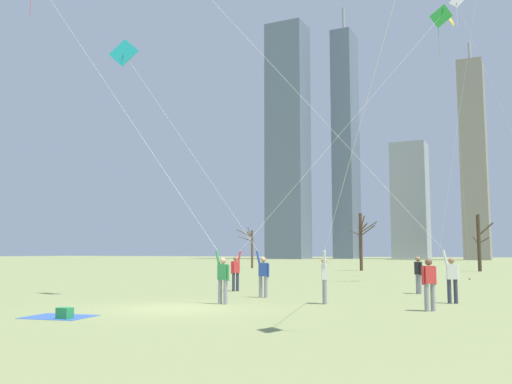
{
  "coord_description": "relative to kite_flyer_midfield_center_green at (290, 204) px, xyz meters",
  "views": [
    {
      "loc": [
        10.23,
        -15.37,
        1.81
      ],
      "look_at": [
        0.0,
        6.0,
        4.37
      ],
      "focal_mm": 39.14,
      "sensor_mm": 36.0,
      "label": 1
    }
  ],
  "objects": [
    {
      "name": "ground_plane",
      "position": [
        0.13,
        -10.16,
        -4.19
      ],
      "size": [
        400.0,
        400.0,
        0.0
      ],
      "primitive_type": "plane",
      "color": "#848E56"
    },
    {
      "name": "bystander_watching_nearby",
      "position": [
        7.67,
        -7.48,
        -3.29
      ],
      "size": [
        0.41,
        0.37,
        1.62
      ],
      "color": "gray",
      "rests_on": "ground"
    },
    {
      "name": "kite_flyer_midfield_center_green",
      "position": [
        0.0,
        0.0,
        0.0
      ],
      "size": [
        9.25,
        10.5,
        16.37
      ],
      "color": "#33384C",
      "rests_on": "ground"
    },
    {
      "name": "kite_flyer_foreground_left_teal",
      "position": [
        -0.42,
        -5.6,
        -1.04
      ],
      "size": [
        6.33,
        2.89,
        10.87
      ],
      "color": "gray",
      "rests_on": "ground"
    },
    {
      "name": "skyline_mid_tower_right",
      "position": [
        0.66,
        115.28,
        19.49
      ],
      "size": [
        5.74,
        9.25,
        52.61
      ],
      "color": "gray",
      "rests_on": "ground"
    },
    {
      "name": "bystander_strolling_midfield",
      "position": [
        6.14,
        -0.19,
        -3.29
      ],
      "size": [
        0.37,
        0.42,
        1.62
      ],
      "color": "gray",
      "rests_on": "ground"
    },
    {
      "name": "kite_flyer_midfield_right_pink",
      "position": [
        4.64,
        -7.56,
        -2.05
      ],
      "size": [
        5.23,
        7.98,
        10.21
      ],
      "color": "gray",
      "rests_on": "ground"
    },
    {
      "name": "skyline_slender_spire",
      "position": [
        -47.67,
        116.31,
        28.77
      ],
      "size": [
        10.58,
        8.52,
        65.93
      ],
      "color": "slate",
      "rests_on": "ground"
    },
    {
      "name": "distant_kite_drifting_left_yellow",
      "position": [
        7.05,
        9.39,
        9.04
      ],
      "size": [
        0.26,
        6.13,
        15.99
      ],
      "color": "yellow",
      "rests_on": "ground"
    },
    {
      "name": "bare_tree_leftmost",
      "position": [
        6.57,
        31.61,
        -1.34
      ],
      "size": [
        2.02,
        2.75,
        5.47
      ],
      "color": "#423326",
      "rests_on": "ground"
    },
    {
      "name": "distant_kite_low_near_trees_white",
      "position": [
        7.36,
        15.33,
        13.82
      ],
      "size": [
        6.98,
        0.81,
        20.26
      ],
      "color": "white",
      "rests_on": "ground"
    },
    {
      "name": "bare_tree_far_right_edge",
      "position": [
        -17.87,
        32.18,
        -1.72
      ],
      "size": [
        1.79,
        1.88,
        4.64
      ],
      "color": "brown",
      "rests_on": "ground"
    },
    {
      "name": "skyline_mid_tower_left",
      "position": [
        -17.58,
        132.54,
        11.91
      ],
      "size": [
        9.52,
        8.12,
        32.22
      ],
      "color": "#9EA3AD",
      "rests_on": "ground"
    },
    {
      "name": "bare_tree_left_of_center",
      "position": [
        -4.09,
        28.82,
        -1.11
      ],
      "size": [
        2.56,
        1.61,
        5.67
      ],
      "color": "#4C3828",
      "rests_on": "ground"
    },
    {
      "name": "picnic_spot",
      "position": [
        -1.23,
        -13.72,
        -4.1
      ],
      "size": [
        2.0,
        1.67,
        0.31
      ],
      "color": "#3359B2",
      "rests_on": "ground"
    },
    {
      "name": "kite_flyer_foreground_right_red",
      "position": [
        -1.87,
        -7.53,
        -0.22
      ],
      "size": [
        14.26,
        3.77,
        17.14
      ],
      "color": "gray",
      "rests_on": "ground"
    },
    {
      "name": "kite_flyer_midfield_left_orange",
      "position": [
        5.57,
        -6.26,
        -0.02
      ],
      "size": [
        12.61,
        9.25,
        17.21
      ],
      "color": "#33384C",
      "rests_on": "ground"
    },
    {
      "name": "skyline_squat_block",
      "position": [
        -34.48,
        127.97,
        28.65
      ],
      "size": [
        5.74,
        9.35,
        73.69
      ],
      "color": "slate",
      "rests_on": "ground"
    }
  ]
}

